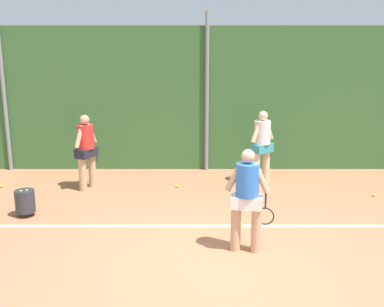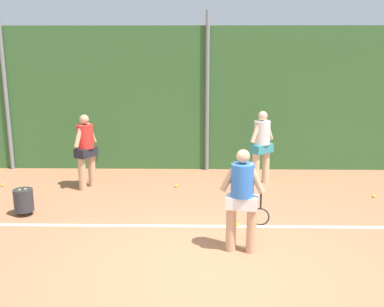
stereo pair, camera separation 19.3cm
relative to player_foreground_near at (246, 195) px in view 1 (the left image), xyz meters
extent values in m
plane|color=#B2704C|center=(-0.47, 1.09, -0.91)|extent=(26.74, 26.74, 0.00)
cube|color=#386633|center=(-0.47, 4.87, 0.88)|extent=(17.38, 0.25, 3.57)
cylinder|color=gray|center=(-5.48, 4.69, 1.05)|extent=(0.10, 0.10, 3.91)
cylinder|color=gray|center=(-0.47, 4.69, 1.05)|extent=(0.10, 0.10, 3.91)
cube|color=white|center=(-0.47, 0.97, -0.90)|extent=(12.70, 0.10, 0.01)
cylinder|color=tan|center=(-0.16, 0.03, -0.55)|extent=(0.16, 0.16, 0.71)
cylinder|color=tan|center=(0.15, -0.03, -0.55)|extent=(0.16, 0.16, 0.71)
cube|color=white|center=(0.00, 0.00, -0.10)|extent=(0.51, 0.36, 0.19)
cylinder|color=blue|center=(0.00, 0.00, 0.25)|extent=(0.35, 0.35, 0.50)
sphere|color=tan|center=(0.00, 0.00, 0.61)|extent=(0.21, 0.21, 0.21)
cylinder|color=tan|center=(-0.20, 0.03, 0.28)|extent=(0.29, 0.13, 0.47)
cylinder|color=tan|center=(0.19, -0.03, 0.28)|extent=(0.29, 0.13, 0.47)
cylinder|color=black|center=(0.28, 0.00, -0.06)|extent=(0.03, 0.03, 0.28)
torus|color=#26262B|center=(0.28, 0.00, -0.33)|extent=(0.28, 0.07, 0.28)
cylinder|color=tan|center=(-3.22, 2.98, -0.54)|extent=(0.16, 0.16, 0.73)
cylinder|color=tan|center=(-3.08, 3.27, -0.54)|extent=(0.16, 0.16, 0.73)
cube|color=#23232D|center=(-3.15, 3.13, -0.08)|extent=(0.47, 0.56, 0.19)
cylinder|color=red|center=(-3.15, 3.13, 0.27)|extent=(0.35, 0.35, 0.52)
sphere|color=tan|center=(-3.15, 3.13, 0.64)|extent=(0.21, 0.21, 0.21)
cylinder|color=tan|center=(-3.24, 2.95, 0.31)|extent=(0.19, 0.27, 0.49)
cylinder|color=tan|center=(-3.06, 3.31, 0.31)|extent=(0.19, 0.27, 0.49)
cylinder|color=black|center=(-3.06, 3.40, -0.04)|extent=(0.03, 0.03, 0.28)
torus|color=#26262B|center=(-3.06, 3.40, -0.31)|extent=(0.15, 0.26, 0.28)
cylinder|color=beige|center=(0.88, 3.62, -0.54)|extent=(0.16, 0.16, 0.74)
cylinder|color=beige|center=(0.63, 3.42, -0.54)|extent=(0.16, 0.16, 0.74)
cube|color=teal|center=(0.75, 3.52, -0.07)|extent=(0.56, 0.53, 0.20)
cylinder|color=white|center=(0.75, 3.52, 0.29)|extent=(0.36, 0.36, 0.53)
sphere|color=beige|center=(0.75, 3.52, 0.67)|extent=(0.21, 0.21, 0.21)
cylinder|color=beige|center=(0.91, 3.65, 0.33)|extent=(0.26, 0.23, 0.51)
cylinder|color=beige|center=(0.59, 3.39, 0.33)|extent=(0.26, 0.23, 0.51)
cylinder|color=#2D2D33|center=(-3.94, 1.47, -0.62)|extent=(0.36, 0.36, 0.42)
cylinder|color=#2D2D33|center=(-3.81, 1.47, -0.87)|extent=(0.02, 0.02, 0.08)
cylinder|color=#2D2D33|center=(-4.07, 1.47, -0.87)|extent=(0.02, 0.02, 0.08)
cylinder|color=#2D2D33|center=(-3.94, 1.60, -0.87)|extent=(0.02, 0.02, 0.08)
sphere|color=#CCDB33|center=(-3.90, 1.50, -0.43)|extent=(0.07, 0.07, 0.07)
sphere|color=#CCDB33|center=(-3.99, 1.45, -0.43)|extent=(0.07, 0.07, 0.07)
sphere|color=#CCDB33|center=(-5.11, 3.20, -0.87)|extent=(0.07, 0.07, 0.07)
sphere|color=#CCDB33|center=(-1.17, 3.20, -0.87)|extent=(0.07, 0.07, 0.07)
sphere|color=#CCDB33|center=(0.02, 0.98, -0.87)|extent=(0.07, 0.07, 0.07)
sphere|color=#CCDB33|center=(3.01, 2.57, -0.87)|extent=(0.07, 0.07, 0.07)
camera|label=1|loc=(-0.83, -6.46, 2.21)|focal=42.17mm
camera|label=2|loc=(-0.64, -6.46, 2.21)|focal=42.17mm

